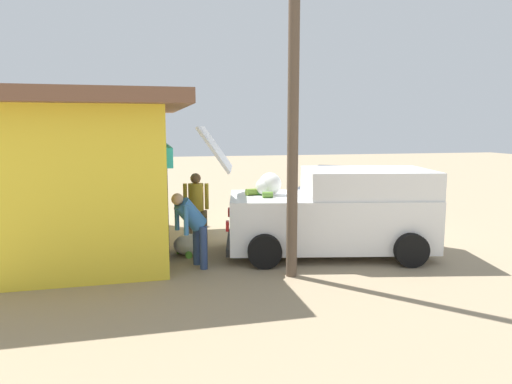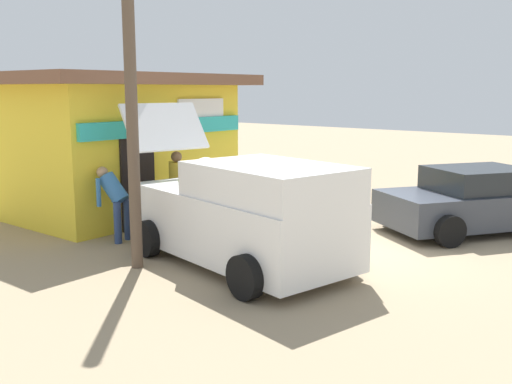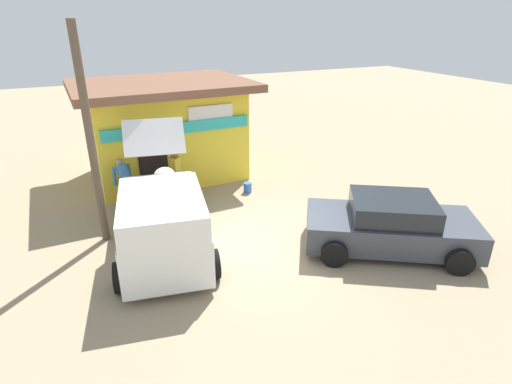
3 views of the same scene
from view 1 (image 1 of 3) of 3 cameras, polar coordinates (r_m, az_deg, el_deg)
The scene contains 9 objects.
ground_plane at distance 12.88m, azimuth 7.28°, elevation -4.13°, with size 60.00×60.00×0.00m, color #9E896B.
storefront_bar at distance 10.67m, azimuth -21.11°, elevation 2.29°, with size 5.99×4.63×3.37m.
delivery_van at distance 9.98m, azimuth 9.86°, elevation -2.39°, with size 2.84×5.11×2.74m.
parked_sedan at distance 15.54m, azimuth 9.94°, elevation 0.33°, with size 4.45×3.71×1.37m.
vendor_standing at distance 10.35m, azimuth -7.47°, elevation -1.59°, with size 0.39×0.56×1.70m.
customer_bending at distance 8.91m, azimuth -8.02°, elevation -3.82°, with size 0.63×0.71×1.49m.
unloaded_banana_pile at distance 9.99m, azimuth -8.28°, elevation -6.52°, with size 0.67×0.79×0.45m.
paint_bucket at distance 12.77m, azimuth -7.11°, elevation -3.48°, with size 0.27×0.27×0.33m, color blue.
utility_pole at distance 8.18m, azimuth 4.62°, elevation 7.82°, with size 0.20×0.20×5.37m, color brown.
Camera 1 is at (-11.86, 4.22, 2.74)m, focal length 32.13 mm.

